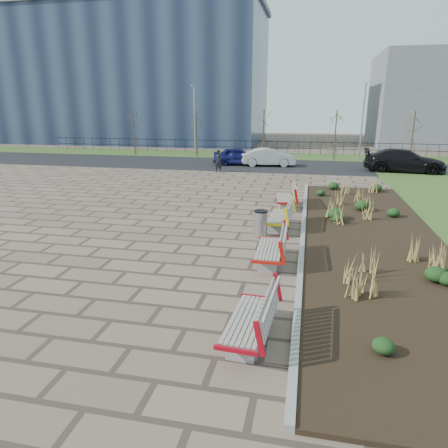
% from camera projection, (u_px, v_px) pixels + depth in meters
% --- Properties ---
extents(ground, '(120.00, 120.00, 0.00)m').
position_uv_depth(ground, '(142.00, 287.00, 10.16)').
color(ground, '#725E4E').
rests_on(ground, ground).
extents(planting_bed, '(4.50, 18.00, 0.10)m').
position_uv_depth(planting_bed, '(372.00, 240.00, 13.59)').
color(planting_bed, black).
rests_on(planting_bed, ground).
extents(planting_curb, '(0.16, 18.00, 0.15)m').
position_uv_depth(planting_curb, '(303.00, 235.00, 14.05)').
color(planting_curb, gray).
rests_on(planting_curb, ground).
extents(grass_verge_far, '(80.00, 5.00, 0.04)m').
position_uv_depth(grass_verge_far, '(265.00, 156.00, 36.40)').
color(grass_verge_far, '#33511E').
rests_on(grass_verge_far, ground).
extents(road, '(80.00, 7.00, 0.02)m').
position_uv_depth(road, '(256.00, 165.00, 30.78)').
color(road, black).
rests_on(road, ground).
extents(bench_a, '(1.04, 2.16, 1.00)m').
position_uv_depth(bench_a, '(248.00, 317.00, 7.75)').
color(bench_a, '#AA0B18').
rests_on(bench_a, ground).
extents(bench_b, '(0.93, 2.11, 1.00)m').
position_uv_depth(bench_b, '(270.00, 247.00, 11.58)').
color(bench_b, red).
rests_on(bench_b, ground).
extents(bench_c, '(1.05, 2.16, 1.00)m').
position_uv_depth(bench_c, '(279.00, 215.00, 14.91)').
color(bench_c, yellow).
rests_on(bench_c, ground).
extents(bench_d, '(1.18, 2.20, 1.00)m').
position_uv_depth(bench_d, '(285.00, 196.00, 18.00)').
color(bench_d, '#BA120C').
rests_on(bench_d, ground).
extents(litter_bin, '(0.47, 0.47, 0.96)m').
position_uv_depth(litter_bin, '(261.00, 225.00, 13.82)').
color(litter_bin, '#B2B2B7').
rests_on(litter_bin, ground).
extents(pedestrian, '(0.59, 0.41, 1.54)m').
position_uv_depth(pedestrian, '(218.00, 161.00, 27.34)').
color(pedestrian, black).
rests_on(pedestrian, ground).
extents(car_blue, '(4.04, 2.07, 1.32)m').
position_uv_depth(car_blue, '(238.00, 156.00, 30.64)').
color(car_blue, '#131554').
rests_on(car_blue, road).
extents(car_silver, '(4.15, 1.93, 1.32)m').
position_uv_depth(car_silver, '(269.00, 157.00, 30.06)').
color(car_silver, '#9FA2A6').
rests_on(car_silver, road).
extents(car_black, '(5.51, 2.68, 1.54)m').
position_uv_depth(car_black, '(404.00, 161.00, 27.36)').
color(car_black, black).
rests_on(car_black, road).
extents(tree_a, '(1.40, 1.40, 4.00)m').
position_uv_depth(tree_a, '(134.00, 132.00, 36.80)').
color(tree_a, '#4C3D2D').
rests_on(tree_a, grass_verge_far).
extents(tree_b, '(1.40, 1.40, 4.00)m').
position_uv_depth(tree_b, '(196.00, 133.00, 35.61)').
color(tree_b, '#4C3D2D').
rests_on(tree_b, grass_verge_far).
extents(tree_c, '(1.40, 1.40, 4.00)m').
position_uv_depth(tree_c, '(263.00, 134.00, 34.41)').
color(tree_c, '#4C3D2D').
rests_on(tree_c, grass_verge_far).
extents(tree_d, '(1.40, 1.40, 4.00)m').
position_uv_depth(tree_d, '(335.00, 135.00, 33.22)').
color(tree_d, '#4C3D2D').
rests_on(tree_d, grass_verge_far).
extents(tree_e, '(1.40, 1.40, 4.00)m').
position_uv_depth(tree_e, '(412.00, 136.00, 32.03)').
color(tree_e, '#4C3D2D').
rests_on(tree_e, grass_verge_far).
extents(lamp_west, '(0.24, 0.60, 6.00)m').
position_uv_depth(lamp_west, '(195.00, 122.00, 34.85)').
color(lamp_west, gray).
rests_on(lamp_west, grass_verge_far).
extents(lamp_east, '(0.24, 0.60, 6.00)m').
position_uv_depth(lamp_east, '(362.00, 123.00, 32.07)').
color(lamp_east, gray).
rests_on(lamp_east, grass_verge_far).
extents(railing_fence, '(44.00, 0.10, 1.20)m').
position_uv_depth(railing_fence, '(267.00, 147.00, 37.63)').
color(railing_fence, black).
rests_on(railing_fence, grass_verge_far).
extents(building_glass, '(40.00, 14.00, 15.00)m').
position_uv_depth(building_glass, '(102.00, 80.00, 49.87)').
color(building_glass, '#192338').
rests_on(building_glass, ground).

